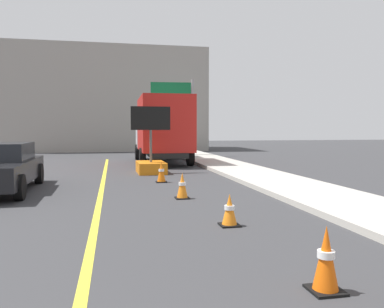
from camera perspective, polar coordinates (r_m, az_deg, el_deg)
name	(u,v)px	position (r m, az deg, el deg)	size (l,w,h in m)	color
lane_center_stripe	(89,256)	(5.82, -14.79, -14.21)	(0.14, 36.00, 0.01)	yellow
arrow_board_trailer	(151,161)	(15.98, -6.02, -1.05)	(1.60, 1.82, 2.70)	orange
box_truck	(162,128)	(20.61, -4.37, 3.75)	(2.65, 6.82, 3.38)	black
highway_guide_sign	(180,104)	(25.45, -1.70, 7.33)	(2.78, 0.36, 5.00)	gray
far_building_block	(109,102)	(35.20, -12.08, 7.50)	(16.03, 8.22, 8.41)	gray
traffic_cone_near_sign	(326,259)	(4.64, 18.98, -14.33)	(0.36, 0.36, 0.73)	black
traffic_cone_mid_lane	(230,210)	(7.28, 5.50, -8.17)	(0.36, 0.36, 0.59)	black
traffic_cone_far_lane	(182,186)	(10.03, -1.43, -4.67)	(0.36, 0.36, 0.67)	black
traffic_cone_curbside	(161,172)	(13.11, -4.49, -2.62)	(0.36, 0.36, 0.72)	black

